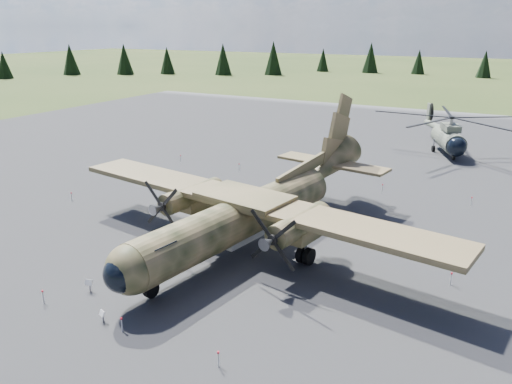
% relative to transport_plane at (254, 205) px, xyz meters
% --- Properties ---
extents(ground, '(500.00, 500.00, 0.00)m').
position_rel_transport_plane_xyz_m(ground, '(-2.69, 0.19, -2.96)').
color(ground, '#4C5525').
rests_on(ground, ground).
extents(apron, '(120.00, 120.00, 0.04)m').
position_rel_transport_plane_xyz_m(apron, '(-2.69, 10.19, -2.96)').
color(apron, slate).
rests_on(apron, ground).
extents(transport_plane, '(31.29, 28.20, 10.30)m').
position_rel_transport_plane_xyz_m(transport_plane, '(0.00, 0.00, 0.00)').
color(transport_plane, '#343A1F').
rests_on(transport_plane, ground).
extents(helicopter_near, '(24.96, 24.96, 4.85)m').
position_rel_transport_plane_xyz_m(helicopter_near, '(8.42, 35.19, 0.48)').
color(helicopter_near, slate).
rests_on(helicopter_near, ground).
extents(info_placard_left, '(0.53, 0.31, 0.78)m').
position_rel_transport_plane_xyz_m(info_placard_left, '(-5.39, -11.03, -2.44)').
color(info_placard_left, gray).
rests_on(info_placard_left, ground).
extents(info_placard_right, '(0.46, 0.31, 0.67)m').
position_rel_transport_plane_xyz_m(info_placard_right, '(-2.29, -13.08, -2.51)').
color(info_placard_right, gray).
rests_on(info_placard_right, ground).
extents(barrier_fence, '(33.12, 29.62, 0.85)m').
position_rel_transport_plane_xyz_m(barrier_fence, '(-3.15, 0.12, -2.45)').
color(barrier_fence, white).
rests_on(barrier_fence, ground).
extents(treeline, '(295.62, 297.07, 10.87)m').
position_rel_transport_plane_xyz_m(treeline, '(-3.18, 7.81, 1.84)').
color(treeline, black).
rests_on(treeline, ground).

